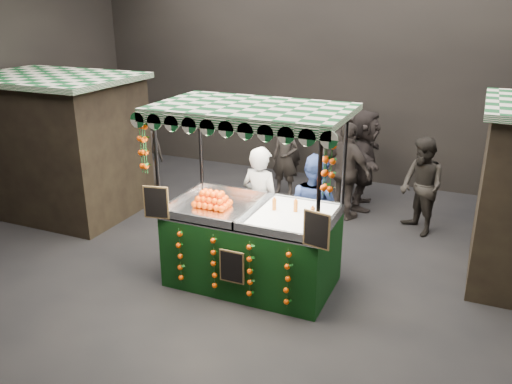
% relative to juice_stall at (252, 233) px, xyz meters
% --- Properties ---
extents(ground, '(12.00, 12.00, 0.00)m').
position_rel_juice_stall_xyz_m(ground, '(-0.14, 0.22, -0.80)').
color(ground, black).
rests_on(ground, ground).
extents(market_hall, '(12.10, 10.10, 5.05)m').
position_rel_juice_stall_xyz_m(market_hall, '(-0.14, 0.22, 2.58)').
color(market_hall, black).
rests_on(market_hall, ground).
extents(neighbour_stall_left, '(3.00, 2.20, 2.60)m').
position_rel_juice_stall_xyz_m(neighbour_stall_left, '(-4.54, 1.22, 0.51)').
color(neighbour_stall_left, black).
rests_on(neighbour_stall_left, ground).
extents(juice_stall, '(2.68, 1.57, 2.59)m').
position_rel_juice_stall_xyz_m(juice_stall, '(0.00, 0.00, 0.00)').
color(juice_stall, black).
rests_on(juice_stall, ground).
extents(vendor_grey, '(0.75, 0.58, 1.83)m').
position_rel_juice_stall_xyz_m(vendor_grey, '(-0.20, 0.80, 0.11)').
color(vendor_grey, gray).
rests_on(vendor_grey, ground).
extents(vendor_blue, '(1.05, 0.95, 1.77)m').
position_rel_juice_stall_xyz_m(vendor_blue, '(0.61, 0.98, 0.08)').
color(vendor_blue, navy).
rests_on(vendor_blue, ground).
extents(shopper_0, '(0.57, 0.38, 1.54)m').
position_rel_juice_stall_xyz_m(shopper_0, '(-0.89, 3.74, -0.03)').
color(shopper_0, black).
rests_on(shopper_0, ground).
extents(shopper_1, '(1.03, 1.05, 1.71)m').
position_rel_juice_stall_xyz_m(shopper_1, '(1.97, 2.80, 0.05)').
color(shopper_1, black).
rests_on(shopper_1, ground).
extents(shopper_2, '(1.16, 0.87, 1.83)m').
position_rel_juice_stall_xyz_m(shopper_2, '(0.62, 2.94, 0.11)').
color(shopper_2, '#2C2623').
rests_on(shopper_2, ground).
extents(shopper_3, '(1.43, 1.26, 1.93)m').
position_rel_juice_stall_xyz_m(shopper_3, '(0.27, 4.18, 0.16)').
color(shopper_3, '#2C2623').
rests_on(shopper_3, ground).
extents(shopper_4, '(1.03, 0.98, 1.77)m').
position_rel_juice_stall_xyz_m(shopper_4, '(-3.78, 2.79, 0.08)').
color(shopper_4, '#2B2623').
rests_on(shopper_4, ground).
extents(shopper_5, '(0.90, 1.88, 1.95)m').
position_rel_juice_stall_xyz_m(shopper_5, '(0.77, 3.63, 0.17)').
color(shopper_5, black).
rests_on(shopper_5, ground).
extents(shopper_6, '(0.43, 0.60, 1.54)m').
position_rel_juice_stall_xyz_m(shopper_6, '(-1.13, 4.82, -0.03)').
color(shopper_6, '#292421').
rests_on(shopper_6, ground).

